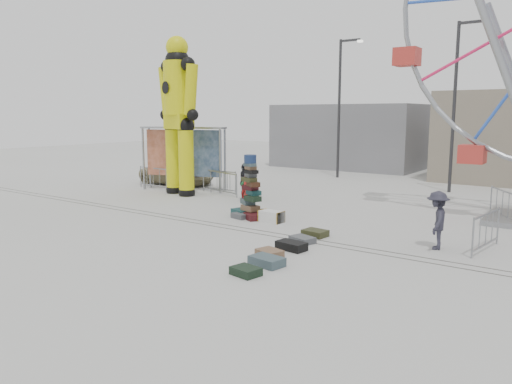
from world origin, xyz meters
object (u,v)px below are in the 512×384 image
Objects in this scene: suitcase_tower at (251,200)px; lamp_post_left at (341,101)px; crash_test_dummy at (178,110)px; pedestrian_red at (248,194)px; barricade_wheel_back at (502,205)px; parked_suv at (177,174)px; barricade_dummy_c at (223,183)px; pedestrian_black at (244,182)px; banner_scaffold at (183,143)px; barricade_wheel_front at (486,232)px; pedestrian_green at (249,183)px; steamer_trunk at (271,216)px; barricade_dummy_b at (219,181)px; lamp_post_right at (457,98)px; pedestrian_grey at (437,220)px; barricade_dummy_a at (153,178)px.

lamp_post_left is at bearing 125.33° from suitcase_tower.
pedestrian_red is (5.35, -1.85, -3.17)m from crash_test_dummy.
barricade_wheel_back is 15.96m from parked_suv.
suitcase_tower is 1.15× the size of barricade_dummy_c.
pedestrian_black is at bearing 154.59° from suitcase_tower.
banner_scaffold is 1.05× the size of parked_suv.
suitcase_tower reaches higher than barricade_wheel_back.
barricade_dummy_c is at bearing -17.09° from banner_scaffold.
suitcase_tower is 3.65m from pedestrian_black.
banner_scaffold reaches higher than pedestrian_black.
pedestrian_green is (-9.93, 2.39, 0.29)m from barricade_wheel_front.
barricade_dummy_c is at bearing -99.01° from lamp_post_left.
lamp_post_left is 10.16m from banner_scaffold.
steamer_trunk is 4.13m from pedestrian_green.
suitcase_tower is 7.05m from crash_test_dummy.
crash_test_dummy reaches higher than barricade_dummy_b.
steamer_trunk is 0.52× the size of pedestrian_black.
pedestrian_black reaches higher than steamer_trunk.
barricade_dummy_b is 0.48× the size of parked_suv.
barricade_wheel_back is (-0.41, 4.75, 0.00)m from barricade_wheel_front.
barricade_dummy_b is at bearing -143.34° from lamp_post_right.
pedestrian_grey is at bearing -40.36° from barricade_wheel_back.
pedestrian_red is 0.91× the size of pedestrian_green.
lamp_post_right is at bearing -92.92° from pedestrian_black.
lamp_post_left reaches higher than barricade_dummy_a.
pedestrian_black is (-10.39, 2.67, 0.26)m from barricade_wheel_front.
banner_scaffold reaches higher than suitcase_tower.
pedestrian_grey is at bearing -77.50° from lamp_post_right.
barricade_dummy_b is (3.58, 0.91, 0.00)m from barricade_dummy_a.
lamp_post_right is 4.00× the size of barricade_dummy_b.
crash_test_dummy is 13.30m from pedestrian_grey.
barricade_dummy_b is 1.21× the size of pedestrian_grey.
parked_suv is at bearing -121.40° from pedestrian_grey.
barricade_wheel_front is at bearing -6.49° from barricade_dummy_a.
pedestrian_red reaches higher than steamer_trunk.
pedestrian_green is at bearing -128.58° from lamp_post_right.
barricade_dummy_c is (4.16, 0.53, 0.00)m from barricade_dummy_a.
barricade_dummy_a is 0.48× the size of parked_suv.
barricade_dummy_c is 1.00× the size of barricade_wheel_back.
barricade_dummy_a is 1.30× the size of pedestrian_red.
lamp_post_left reaches higher than parked_suv.
suitcase_tower is at bearing -39.27° from barricade_dummy_b.
barricade_dummy_b is at bearing 17.31° from barricade_dummy_a.
pedestrian_red reaches higher than barricade_dummy_c.
pedestrian_green is 0.41× the size of parked_suv.
suitcase_tower is 8.99m from barricade_wheel_back.
lamp_post_left is (-7.00, 2.00, 0.00)m from lamp_post_right.
barricade_dummy_a is at bearing 161.58° from pedestrian_red.
barricade_dummy_a is 15.93m from barricade_wheel_back.
pedestrian_red is at bearing -43.02° from banner_scaffold.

